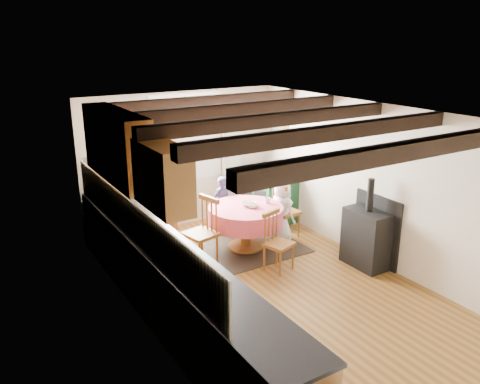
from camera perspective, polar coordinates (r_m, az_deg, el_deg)
floor at (r=6.89m, az=3.56°, el=-10.91°), size 3.60×5.50×0.00m
ceiling at (r=6.11m, az=3.99°, el=9.23°), size 3.60×5.50×0.00m
wall_back at (r=8.69m, az=-6.78°, el=3.69°), size 3.60×0.00×2.40m
wall_front at (r=4.64m, az=24.14°, el=-10.99°), size 3.60×0.00×2.40m
wall_left at (r=5.61m, az=-11.47°, el=-4.64°), size 0.00×5.50×2.40m
wall_right at (r=7.54m, az=15.01°, el=0.98°), size 0.00×5.50×2.40m
beam_a at (r=4.67m, az=18.38°, el=4.52°), size 3.60×0.16×0.16m
beam_b at (r=5.35m, az=10.24°, el=6.77°), size 3.60×0.16×0.16m
beam_c at (r=6.12m, az=3.98°, el=8.39°), size 3.60×0.16×0.16m
beam_d at (r=6.95m, az=-0.88°, el=9.58°), size 3.60×0.16×0.16m
beam_e at (r=7.82m, az=-4.70°, el=10.46°), size 3.60×0.16×0.16m
splash_left at (r=5.88m, az=-12.32°, el=-3.62°), size 0.02×4.50×0.55m
splash_back at (r=8.32m, az=-12.97°, el=2.71°), size 1.40×0.02×0.55m
base_cabinet_left at (r=6.04m, az=-8.31°, el=-10.77°), size 0.60×5.30×0.88m
base_cabinet_back at (r=8.28m, az=-12.29°, el=-2.85°), size 1.30×0.60×0.88m
worktop_left at (r=5.84m, az=-8.33°, el=-6.76°), size 0.64×5.30×0.04m
worktop_back at (r=8.11m, az=-12.46°, el=0.14°), size 1.30×0.64×0.04m
wall_cabinet_glass at (r=6.54m, az=-14.21°, el=5.29°), size 0.34×1.80×0.90m
wall_cabinet_solid at (r=5.18m, az=-9.01°, el=1.78°), size 0.34×0.90×0.70m
window_frame at (r=8.63m, az=-6.23°, el=6.34°), size 1.34×0.03×1.54m
window_pane at (r=8.63m, az=-6.24°, el=6.34°), size 1.20×0.01×1.40m
curtain_left at (r=8.35m, az=-11.12°, el=2.18°), size 0.35×0.10×2.10m
curtain_right at (r=9.05m, az=-1.03°, el=3.75°), size 0.35×0.10×2.10m
curtain_rod at (r=8.45m, az=-6.11°, el=10.23°), size 2.00×0.03×0.03m
wall_picture at (r=9.08m, az=4.59°, el=7.61°), size 0.04×0.50×0.60m
wall_plate at (r=9.04m, az=-0.73°, el=7.62°), size 0.30×0.02×0.30m
rug at (r=7.99m, az=0.64°, el=-6.56°), size 1.77×1.38×0.01m
dining_table at (r=7.85m, az=0.65°, el=-4.21°), size 1.19×1.19×0.72m
chair_near at (r=7.16m, az=4.57°, el=-5.81°), size 0.48×0.49×0.89m
chair_left at (r=7.33m, az=-4.62°, el=-4.62°), size 0.55×0.53×1.03m
chair_right at (r=8.32m, az=5.32°, el=-2.07°), size 0.47×0.45×0.97m
aga_range at (r=9.13m, az=3.26°, el=-0.20°), size 0.68×1.05×0.96m
cast_iron_stove at (r=7.42m, az=14.65°, el=-3.53°), size 0.41×0.68×1.36m
child_far at (r=8.44m, az=-2.15°, el=-1.51°), size 0.40×0.29×1.02m
child_right at (r=8.16m, az=4.85°, el=-2.15°), size 0.42×0.57×1.05m
bowl_a at (r=7.77m, az=1.00°, el=-1.41°), size 0.32×0.32×0.06m
bowl_b at (r=7.69m, az=1.48°, el=-1.59°), size 0.19×0.19×0.06m
cup at (r=7.88m, az=3.21°, el=-1.00°), size 0.12×0.12×0.09m
canister_tall at (r=8.02m, az=-14.64°, el=0.79°), size 0.13×0.13×0.23m
canister_wide at (r=8.14m, az=-13.00°, el=1.08°), size 0.18×0.18×0.20m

